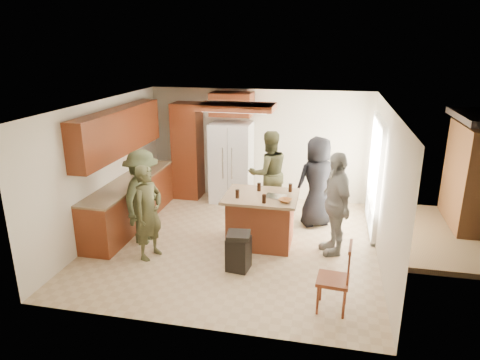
% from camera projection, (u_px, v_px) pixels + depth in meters
% --- Properties ---
extents(room_shell, '(8.00, 5.20, 5.00)m').
position_uv_depth(room_shell, '(475.00, 185.00, 8.20)').
color(room_shell, tan).
rests_on(room_shell, ground).
extents(person_front_left, '(0.60, 0.69, 1.61)m').
position_uv_depth(person_front_left, '(149.00, 212.00, 7.05)').
color(person_front_left, '#424327').
rests_on(person_front_left, ground).
extents(person_behind_left, '(1.02, 0.87, 1.78)m').
position_uv_depth(person_behind_left, '(269.00, 173.00, 8.85)').
color(person_behind_left, '#414126').
rests_on(person_behind_left, ground).
extents(person_behind_right, '(1.04, 0.92, 1.79)m').
position_uv_depth(person_behind_right, '(317.00, 182.00, 8.30)').
color(person_behind_right, black).
rests_on(person_behind_right, ground).
extents(person_side_right, '(0.85, 1.17, 1.79)m').
position_uv_depth(person_side_right, '(336.00, 203.00, 7.19)').
color(person_side_right, gray).
rests_on(person_side_right, ground).
extents(person_counter, '(0.53, 1.11, 1.72)m').
position_uv_depth(person_counter, '(143.00, 197.00, 7.59)').
color(person_counter, '#373E24').
rests_on(person_counter, ground).
extents(left_cabinetry, '(0.64, 3.00, 2.30)m').
position_uv_depth(left_cabinetry, '(127.00, 178.00, 8.33)').
color(left_cabinetry, maroon).
rests_on(left_cabinetry, ground).
extents(back_wall_units, '(1.80, 0.60, 2.45)m').
position_uv_depth(back_wall_units, '(199.00, 139.00, 9.69)').
color(back_wall_units, maroon).
rests_on(back_wall_units, ground).
extents(refrigerator, '(0.90, 0.76, 1.80)m').
position_uv_depth(refrigerator, '(231.00, 163.00, 9.61)').
color(refrigerator, white).
rests_on(refrigerator, ground).
extents(kitchen_island, '(1.28, 1.03, 0.93)m').
position_uv_depth(kitchen_island, '(261.00, 219.00, 7.62)').
color(kitchen_island, '#AD4E2C').
rests_on(kitchen_island, ground).
extents(island_items, '(1.00, 0.73, 0.15)m').
position_uv_depth(island_items, '(273.00, 196.00, 7.32)').
color(island_items, silver).
rests_on(island_items, kitchen_island).
extents(trash_bin, '(0.40, 0.40, 0.63)m').
position_uv_depth(trash_bin, '(239.00, 251.00, 6.79)').
color(trash_bin, black).
rests_on(trash_bin, ground).
extents(spindle_chair, '(0.46, 0.46, 0.99)m').
position_uv_depth(spindle_chair, '(335.00, 280.00, 5.71)').
color(spindle_chair, maroon).
rests_on(spindle_chair, ground).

